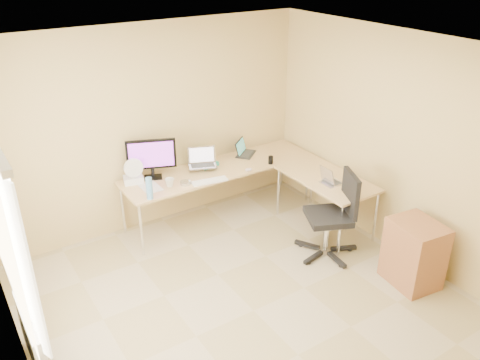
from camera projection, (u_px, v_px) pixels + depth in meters
floor at (254, 311)px, 5.08m from camera, size 4.50×4.50×0.00m
ceiling at (258, 56)px, 3.94m from camera, size 4.50×4.50×0.00m
wall_back at (153, 128)px, 6.20m from camera, size 4.50×0.00×4.50m
wall_front at (480, 357)px, 2.82m from camera, size 4.50×0.00×4.50m
wall_left at (11, 277)px, 3.48m from camera, size 0.00×4.50×4.50m
wall_right at (409, 151)px, 5.54m from camera, size 0.00×4.50×4.50m
desk_main at (221, 192)px, 6.67m from camera, size 2.65×0.70×0.73m
desk_return at (325, 203)px, 6.39m from camera, size 0.70×1.30×0.73m
monitor at (152, 159)px, 6.11m from camera, size 0.64×0.41×0.52m
book_stack at (204, 162)px, 6.58m from camera, size 0.29×0.36×0.05m
laptop_center at (202, 158)px, 6.37m from camera, size 0.44×0.39×0.23m
laptop_black at (246, 148)px, 6.85m from camera, size 0.41×0.40×0.21m
keyboard at (210, 181)px, 6.12m from camera, size 0.47×0.20×0.02m
mouse at (249, 170)px, 6.40m from camera, size 0.12×0.09×0.04m
mug at (170, 183)px, 5.98m from camera, size 0.14×0.14×0.11m
cd_stack at (185, 183)px, 6.06m from camera, size 0.15×0.15×0.03m
water_bottle at (149, 188)px, 5.67m from camera, size 0.09×0.09×0.27m
papers at (151, 187)px, 5.98m from camera, size 0.21×0.31×0.01m
white_box at (133, 179)px, 6.08m from camera, size 0.27×0.22×0.08m
desk_fan at (133, 171)px, 6.04m from camera, size 0.25×0.25×0.30m
black_cup at (271, 160)px, 6.59m from camera, size 0.08×0.08×0.11m
laptop_return at (332, 176)px, 6.05m from camera, size 0.29×0.23×0.19m
office_chair at (328, 217)px, 5.80m from camera, size 0.84×0.84×1.06m
cabinet at (414, 254)px, 5.36m from camera, size 0.52×0.61×0.77m
radiator at (33, 340)px, 4.23m from camera, size 0.09×0.80×0.55m
window at (1, 220)px, 3.69m from camera, size 0.10×1.80×1.40m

